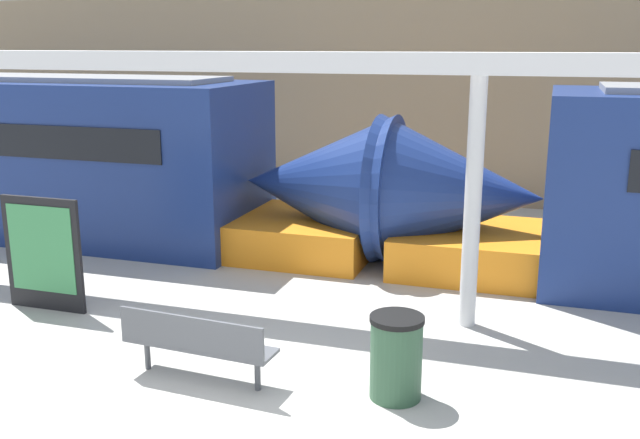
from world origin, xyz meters
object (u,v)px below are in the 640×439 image
at_px(bench_near, 196,341).
at_px(train_right, 27,158).
at_px(poster_board, 43,254).
at_px(support_column_near, 473,205).
at_px(trash_bin, 396,357).

bearing_deg(bench_near, train_right, 144.95).
relative_size(poster_board, support_column_near, 0.49).
relative_size(bench_near, poster_board, 1.11).
distance_m(trash_bin, support_column_near, 2.72).
bearing_deg(support_column_near, bench_near, -135.36).
distance_m(bench_near, trash_bin, 2.29).
bearing_deg(train_right, bench_near, -38.71).
bearing_deg(support_column_near, poster_board, -167.61).
relative_size(train_right, trash_bin, 16.17).
bearing_deg(train_right, trash_bin, -29.18).
height_order(bench_near, trash_bin, trash_bin).
bearing_deg(support_column_near, train_right, 164.56).
xyz_separation_m(bench_near, support_column_near, (2.76, 2.73, 1.21)).
relative_size(train_right, support_column_near, 4.50).
xyz_separation_m(bench_near, trash_bin, (2.26, 0.36, -0.03)).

